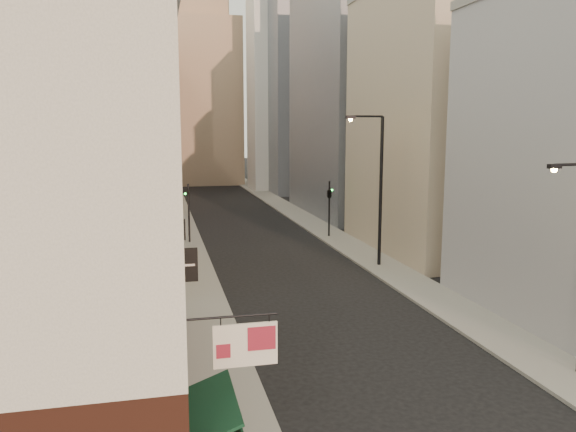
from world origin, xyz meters
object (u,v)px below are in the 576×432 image
object	(u,v)px
white_tower	(276,70)
streetlamp_mid	(377,182)
traffic_light_left	(188,200)
traffic_light_right	(329,194)
clock_tower	(198,83)

from	to	relation	value
white_tower	streetlamp_mid	size ratio (longest dim) A/B	4.01
white_tower	streetlamp_mid	bearing A→B (deg)	-94.35
traffic_light_left	traffic_light_right	world-z (taller)	same
white_tower	traffic_light_left	xyz separation A→B (m)	(-16.08, -41.49, -14.97)
traffic_light_right	white_tower	bearing A→B (deg)	-104.06
clock_tower	traffic_light_right	size ratio (longest dim) A/B	8.98
clock_tower	white_tower	xyz separation A→B (m)	(11.00, -14.00, 0.97)
streetlamp_mid	traffic_light_right	xyz separation A→B (m)	(0.05, 11.02, -2.02)
streetlamp_mid	traffic_light_right	world-z (taller)	streetlamp_mid
streetlamp_mid	traffic_light_left	world-z (taller)	streetlamp_mid
traffic_light_left	traffic_light_right	bearing A→B (deg)	-175.04
white_tower	streetlamp_mid	world-z (taller)	white_tower
clock_tower	traffic_light_left	xyz separation A→B (m)	(-5.08, -55.49, -13.99)
clock_tower	traffic_light_left	world-z (taller)	clock_tower
clock_tower	white_tower	size ratio (longest dim) A/B	1.08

